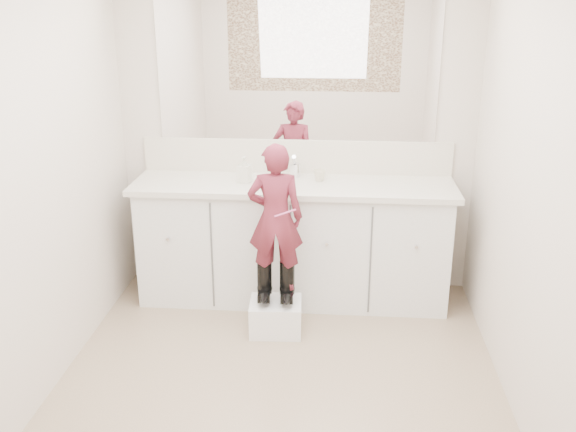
{
  "coord_description": "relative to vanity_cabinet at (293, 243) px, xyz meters",
  "views": [
    {
      "loc": [
        0.31,
        -3.12,
        2.19
      ],
      "look_at": [
        0.01,
        0.65,
        0.84
      ],
      "focal_mm": 40.0,
      "sensor_mm": 36.0,
      "label": 1
    }
  ],
  "objects": [
    {
      "name": "soap_bottle",
      "position": [
        -0.35,
        -0.02,
        0.56
      ],
      "size": [
        0.1,
        0.1,
        0.19
      ],
      "primitive_type": "imported",
      "rotation": [
        0.0,
        0.0,
        -0.23
      ],
      "color": "beige",
      "rests_on": "countertop"
    },
    {
      "name": "dot_panel",
      "position": [
        0.0,
        -2.71,
        1.22
      ],
      "size": [
        2.0,
        0.01,
        1.2
      ],
      "primitive_type": "cube",
      "color": "#472819",
      "rests_on": "wall_front"
    },
    {
      "name": "wall_left",
      "position": [
        -1.3,
        -1.23,
        0.78
      ],
      "size": [
        0.0,
        3.0,
        3.0
      ],
      "primitive_type": "plane",
      "rotation": [
        1.57,
        0.0,
        1.57
      ],
      "color": "beige",
      "rests_on": "floor"
    },
    {
      "name": "floor",
      "position": [
        0.0,
        -1.23,
        -0.42
      ],
      "size": [
        3.0,
        3.0,
        0.0
      ],
      "primitive_type": "plane",
      "color": "#846F56",
      "rests_on": "ground"
    },
    {
      "name": "wall_right",
      "position": [
        1.3,
        -1.23,
        0.78
      ],
      "size": [
        0.0,
        3.0,
        3.0
      ],
      "primitive_type": "plane",
      "rotation": [
        1.57,
        0.0,
        -1.57
      ],
      "color": "beige",
      "rests_on": "floor"
    },
    {
      "name": "cup",
      "position": [
        0.18,
        0.06,
        0.51
      ],
      "size": [
        0.09,
        0.09,
        0.08
      ],
      "primitive_type": "imported",
      "rotation": [
        0.0,
        0.0,
        -0.03
      ],
      "color": "beige",
      "rests_on": "countertop"
    },
    {
      "name": "boot_right",
      "position": [
        -0.0,
        -0.51,
        -0.06
      ],
      "size": [
        0.11,
        0.2,
        0.28
      ],
      "primitive_type": null,
      "rotation": [
        0.0,
        0.0,
        0.05
      ],
      "color": "black",
      "rests_on": "step_stool"
    },
    {
      "name": "countertop",
      "position": [
        0.0,
        -0.01,
        0.45
      ],
      "size": [
        2.28,
        0.58,
        0.04
      ],
      "primitive_type": "cube",
      "color": "beige",
      "rests_on": "vanity_cabinet"
    },
    {
      "name": "vanity_cabinet",
      "position": [
        0.0,
        0.0,
        0.0
      ],
      "size": [
        2.2,
        0.55,
        0.85
      ],
      "primitive_type": "cube",
      "color": "silver",
      "rests_on": "floor"
    },
    {
      "name": "step_stool",
      "position": [
        -0.08,
        -0.53,
        -0.32
      ],
      "size": [
        0.36,
        0.3,
        0.22
      ],
      "primitive_type": "cube",
      "rotation": [
        0.0,
        0.0,
        0.05
      ],
      "color": "white",
      "rests_on": "floor"
    },
    {
      "name": "boot_left",
      "position": [
        -0.15,
        -0.51,
        -0.06
      ],
      "size": [
        0.11,
        0.2,
        0.28
      ],
      "primitive_type": null,
      "rotation": [
        0.0,
        0.0,
        0.05
      ],
      "color": "black",
      "rests_on": "step_stool"
    },
    {
      "name": "faucet",
      "position": [
        0.0,
        0.15,
        0.52
      ],
      "size": [
        0.08,
        0.08,
        0.1
      ],
      "primitive_type": "cylinder",
      "color": "silver",
      "rests_on": "countertop"
    },
    {
      "name": "toddler",
      "position": [
        -0.08,
        -0.51,
        0.38
      ],
      "size": [
        0.37,
        0.25,
        0.98
      ],
      "primitive_type": "imported",
      "rotation": [
        0.0,
        0.0,
        3.2
      ],
      "color": "#AD3553",
      "rests_on": "step_stool"
    },
    {
      "name": "mirror",
      "position": [
        0.0,
        0.26,
        1.22
      ],
      "size": [
        2.0,
        0.02,
        1.0
      ],
      "primitive_type": "cube",
      "color": "white",
      "rests_on": "wall_back"
    },
    {
      "name": "backsplash",
      "position": [
        0.0,
        0.26,
        0.59
      ],
      "size": [
        2.28,
        0.03,
        0.25
      ],
      "primitive_type": "cube",
      "color": "beige",
      "rests_on": "countertop"
    },
    {
      "name": "wall_back",
      "position": [
        0.0,
        0.27,
        0.77
      ],
      "size": [
        2.6,
        0.0,
        2.6
      ],
      "primitive_type": "plane",
      "rotation": [
        1.57,
        0.0,
        0.0
      ],
      "color": "beige",
      "rests_on": "floor"
    },
    {
      "name": "wall_front",
      "position": [
        0.0,
        -2.73,
        0.77
      ],
      "size": [
        2.6,
        0.0,
        2.6
      ],
      "primitive_type": "plane",
      "rotation": [
        -1.57,
        0.0,
        0.0
      ],
      "color": "beige",
      "rests_on": "floor"
    },
    {
      "name": "toothbrush",
      "position": [
        -0.01,
        -0.59,
        0.44
      ],
      "size": [
        0.14,
        0.02,
        0.06
      ],
      "primitive_type": "cylinder",
      "rotation": [
        0.0,
        1.22,
        0.05
      ],
      "color": "#E25893",
      "rests_on": "toddler"
    }
  ]
}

